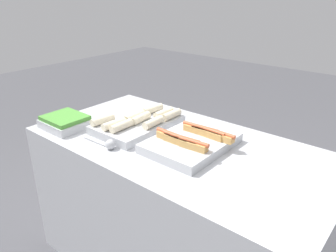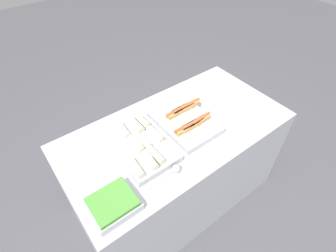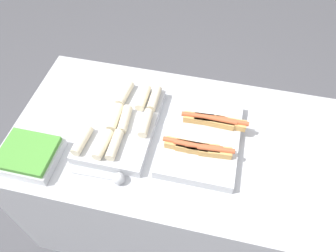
{
  "view_description": "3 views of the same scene",
  "coord_description": "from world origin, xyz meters",
  "px_view_note": "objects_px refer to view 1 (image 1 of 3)",
  "views": [
    {
      "loc": [
        0.99,
        -1.28,
        1.68
      ],
      "look_at": [
        -0.08,
        0.0,
        0.97
      ],
      "focal_mm": 35.0,
      "sensor_mm": 36.0,
      "label": 1
    },
    {
      "loc": [
        -0.86,
        -1.03,
        2.24
      ],
      "look_at": [
        -0.08,
        0.0,
        0.97
      ],
      "focal_mm": 28.0,
      "sensor_mm": 36.0,
      "label": 2
    },
    {
      "loc": [
        0.13,
        -0.91,
        2.18
      ],
      "look_at": [
        -0.08,
        0.0,
        0.97
      ],
      "focal_mm": 35.0,
      "sensor_mm": 36.0,
      "label": 3
    }
  ],
  "objects_px": {
    "tray_hotdogs": "(192,141)",
    "tray_wraps": "(138,123)",
    "serving_spoon_near": "(109,144)",
    "tray_side_front": "(65,122)"
  },
  "relations": [
    {
      "from": "tray_hotdogs",
      "to": "tray_wraps",
      "type": "relative_size",
      "value": 0.94
    },
    {
      "from": "tray_hotdogs",
      "to": "serving_spoon_near",
      "type": "xyz_separation_m",
      "value": [
        -0.33,
        -0.29,
        -0.01
      ]
    },
    {
      "from": "tray_wraps",
      "to": "serving_spoon_near",
      "type": "distance_m",
      "value": 0.3
    },
    {
      "from": "tray_side_front",
      "to": "tray_wraps",
      "type": "bearing_deg",
      "value": 37.27
    },
    {
      "from": "tray_hotdogs",
      "to": "serving_spoon_near",
      "type": "height_order",
      "value": "tray_hotdogs"
    },
    {
      "from": "tray_wraps",
      "to": "tray_side_front",
      "type": "bearing_deg",
      "value": -142.73
    },
    {
      "from": "tray_wraps",
      "to": "tray_side_front",
      "type": "xyz_separation_m",
      "value": [
        -0.35,
        -0.27,
        -0.0
      ]
    },
    {
      "from": "tray_wraps",
      "to": "serving_spoon_near",
      "type": "relative_size",
      "value": 2.03
    },
    {
      "from": "tray_hotdogs",
      "to": "tray_side_front",
      "type": "distance_m",
      "value": 0.8
    },
    {
      "from": "tray_wraps",
      "to": "tray_side_front",
      "type": "relative_size",
      "value": 1.95
    }
  ]
}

